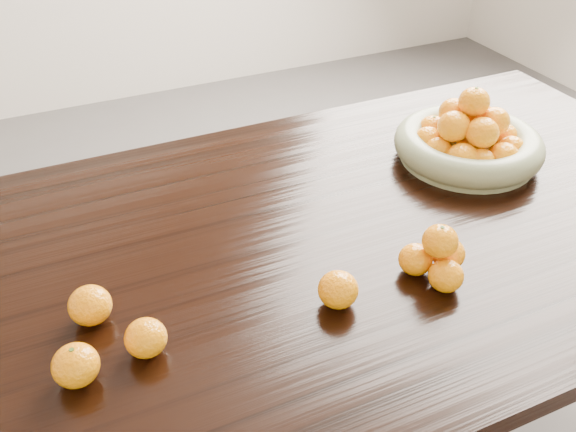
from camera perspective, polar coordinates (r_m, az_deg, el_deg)
name	(u,v)px	position (r m, az deg, el deg)	size (l,w,h in m)	color
dining_table	(290,278)	(1.30, 0.21, -5.53)	(2.00, 1.00, 0.75)	black
fruit_bowl	(468,141)	(1.55, 15.74, 6.40)	(0.34, 0.34, 0.18)	gray
orange_pyramid	(437,257)	(1.17, 13.14, -3.58)	(0.13, 0.12, 0.11)	#FF9707
loose_orange_0	(76,365)	(1.02, -18.35, -12.49)	(0.07, 0.07, 0.07)	#FF9707
loose_orange_1	(146,338)	(1.03, -12.53, -10.54)	(0.07, 0.07, 0.06)	#FF9707
loose_orange_2	(338,290)	(1.09, 4.48, -6.55)	(0.07, 0.07, 0.06)	#FF9707
loose_orange_3	(90,305)	(1.11, -17.18, -7.60)	(0.07, 0.07, 0.07)	#FF9707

